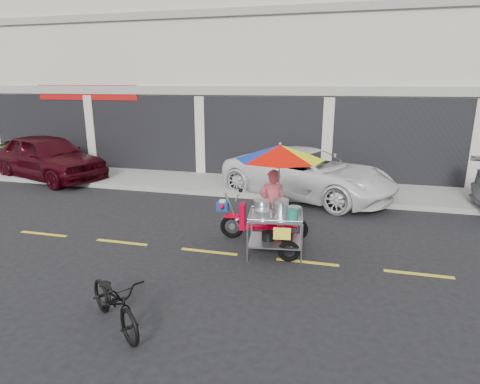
% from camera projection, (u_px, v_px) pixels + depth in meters
% --- Properties ---
extents(ground, '(90.00, 90.00, 0.00)m').
position_uv_depth(ground, '(307.00, 262.00, 7.74)').
color(ground, black).
extents(sidewalk, '(45.00, 3.00, 0.15)m').
position_uv_depth(sidewalk, '(323.00, 189.00, 12.86)').
color(sidewalk, gray).
rests_on(sidewalk, ground).
extents(shophouse_block, '(36.00, 8.11, 10.40)m').
position_uv_depth(shophouse_block, '(409.00, 60.00, 15.84)').
color(shophouse_block, beige).
rests_on(shophouse_block, ground).
extents(centerline, '(42.00, 0.10, 0.01)m').
position_uv_depth(centerline, '(307.00, 262.00, 7.74)').
color(centerline, gold).
rests_on(centerline, ground).
extents(maroon_sedan, '(5.10, 3.29, 1.62)m').
position_uv_depth(maroon_sedan, '(48.00, 157.00, 14.24)').
color(maroon_sedan, black).
rests_on(maroon_sedan, ground).
extents(white_pickup, '(5.75, 4.32, 1.45)m').
position_uv_depth(white_pickup, '(308.00, 173.00, 12.05)').
color(white_pickup, white).
rests_on(white_pickup, ground).
extents(plant_tall, '(1.19, 1.13, 1.05)m').
position_uv_depth(plant_tall, '(5.00, 153.00, 15.93)').
color(plant_tall, '#13490F').
rests_on(plant_tall, sidewalk).
extents(plant_short, '(0.63, 0.63, 0.89)m').
position_uv_depth(plant_short, '(4.00, 156.00, 15.54)').
color(plant_short, '#13490F').
rests_on(plant_short, sidewalk).
extents(near_bicycle, '(1.56, 1.36, 0.81)m').
position_uv_depth(near_bicycle, '(115.00, 301.00, 5.59)').
color(near_bicycle, black).
rests_on(near_bicycle, ground).
extents(food_vendor_rig, '(2.42, 1.93, 2.27)m').
position_uv_depth(food_vendor_rig, '(276.00, 182.00, 8.07)').
color(food_vendor_rig, black).
rests_on(food_vendor_rig, ground).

